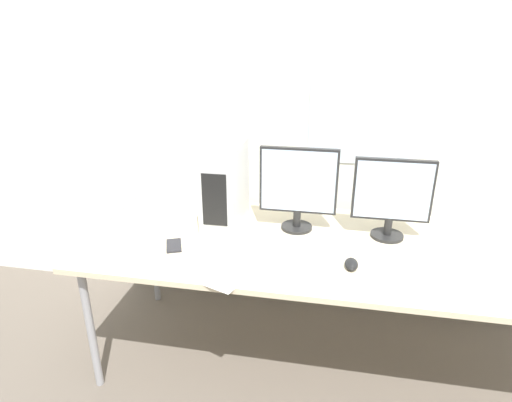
{
  "coord_description": "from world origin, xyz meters",
  "views": [
    {
      "loc": [
        -0.07,
        -1.47,
        1.75
      ],
      "look_at": [
        -0.44,
        0.47,
        0.95
      ],
      "focal_mm": 30.0,
      "sensor_mm": 36.0,
      "label": 1
    }
  ],
  "objects_px": {
    "monitor_main": "(298,186)",
    "cell_phone": "(174,246)",
    "keyboard": "(292,261)",
    "monitor_right_near": "(392,196)",
    "pc_tower": "(225,186)",
    "mouse": "(351,264)"
  },
  "relations": [
    {
      "from": "monitor_right_near",
      "to": "keyboard",
      "type": "distance_m",
      "value": 0.61
    },
    {
      "from": "pc_tower",
      "to": "mouse",
      "type": "relative_size",
      "value": 4.1
    },
    {
      "from": "monitor_right_near",
      "to": "mouse",
      "type": "relative_size",
      "value": 3.83
    },
    {
      "from": "monitor_right_near",
      "to": "keyboard",
      "type": "height_order",
      "value": "monitor_right_near"
    },
    {
      "from": "keyboard",
      "to": "pc_tower",
      "type": "bearing_deg",
      "value": 139.41
    },
    {
      "from": "pc_tower",
      "to": "cell_phone",
      "type": "distance_m",
      "value": 0.42
    },
    {
      "from": "pc_tower",
      "to": "cell_phone",
      "type": "bearing_deg",
      "value": -122.39
    },
    {
      "from": "monitor_right_near",
      "to": "keyboard",
      "type": "relative_size",
      "value": 1.0
    },
    {
      "from": "monitor_main",
      "to": "cell_phone",
      "type": "bearing_deg",
      "value": -151.18
    },
    {
      "from": "pc_tower",
      "to": "monitor_main",
      "type": "distance_m",
      "value": 0.39
    },
    {
      "from": "pc_tower",
      "to": "mouse",
      "type": "xyz_separation_m",
      "value": [
        0.67,
        -0.33,
        -0.21
      ]
    },
    {
      "from": "pc_tower",
      "to": "keyboard",
      "type": "relative_size",
      "value": 1.07
    },
    {
      "from": "monitor_right_near",
      "to": "cell_phone",
      "type": "relative_size",
      "value": 2.72
    },
    {
      "from": "monitor_right_near",
      "to": "mouse",
      "type": "distance_m",
      "value": 0.44
    },
    {
      "from": "pc_tower",
      "to": "monitor_right_near",
      "type": "height_order",
      "value": "pc_tower"
    },
    {
      "from": "monitor_main",
      "to": "cell_phone",
      "type": "height_order",
      "value": "monitor_main"
    },
    {
      "from": "pc_tower",
      "to": "monitor_main",
      "type": "height_order",
      "value": "same"
    },
    {
      "from": "pc_tower",
      "to": "keyboard",
      "type": "bearing_deg",
      "value": -40.59
    },
    {
      "from": "monitor_main",
      "to": "monitor_right_near",
      "type": "bearing_deg",
      "value": -1.58
    },
    {
      "from": "keyboard",
      "to": "cell_phone",
      "type": "relative_size",
      "value": 2.73
    },
    {
      "from": "keyboard",
      "to": "mouse",
      "type": "bearing_deg",
      "value": 2.79
    },
    {
      "from": "monitor_main",
      "to": "monitor_right_near",
      "type": "distance_m",
      "value": 0.47
    }
  ]
}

